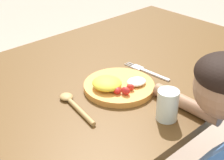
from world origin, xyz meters
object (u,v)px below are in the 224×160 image
plate (118,86)px  spoon (73,104)px  drinking_cup (167,105)px  fork (146,71)px

plate → spoon: 0.17m
plate → spoon: size_ratio=1.20×
spoon → drinking_cup: bearing=-136.3°
drinking_cup → fork: bearing=53.4°
plate → fork: 0.17m
spoon → drinking_cup: (0.16, -0.24, 0.04)m
fork → spoon: 0.33m
spoon → fork: bearing=-80.7°
fork → spoon: spoon is taller
fork → drinking_cup: (-0.17, -0.23, 0.04)m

